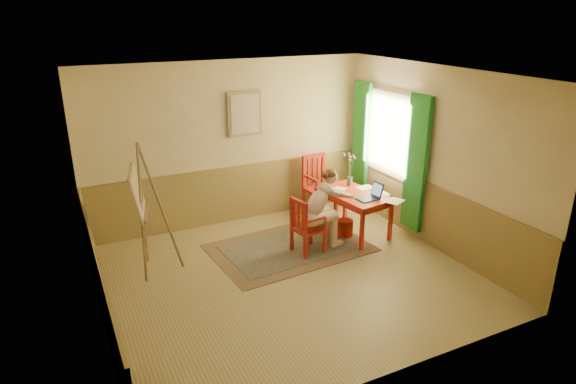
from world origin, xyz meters
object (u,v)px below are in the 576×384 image
figure (321,207)px  chair_back (318,185)px  chair_left (306,226)px  table (354,198)px  laptop (371,196)px  easel (140,197)px

figure → chair_back: bearing=62.4°
chair_left → figure: size_ratio=0.71×
table → laptop: (0.11, -0.32, 0.14)m
figure → easel: bearing=169.4°
chair_back → table: bearing=-86.1°
chair_back → laptop: chair_back is taller
chair_left → figure: bearing=6.1°
chair_left → easel: 2.47m
laptop → chair_left: bearing=178.3°
table → laptop: 0.36m
chair_left → laptop: 1.19m
chair_back → laptop: bearing=-82.7°
chair_left → easel: (-2.31, 0.51, 0.68)m
table → figure: figure is taller
table → easel: size_ratio=0.68×
easel → chair_back: bearing=14.2°
chair_back → figure: figure is taller
figure → easel: easel is taller
chair_left → laptop: laptop is taller
table → figure: size_ratio=1.01×
table → chair_back: (-0.07, 1.06, -0.09)m
chair_left → chair_back: chair_back is taller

